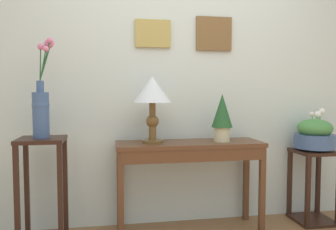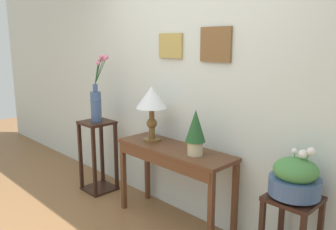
{
  "view_description": "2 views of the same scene",
  "coord_description": "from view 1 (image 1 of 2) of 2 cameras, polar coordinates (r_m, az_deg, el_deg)",
  "views": [
    {
      "loc": [
        -0.62,
        -1.54,
        1.19
      ],
      "look_at": [
        -0.15,
        1.14,
        1.01
      ],
      "focal_mm": 36.1,
      "sensor_mm": 36.0,
      "label": 1
    },
    {
      "loc": [
        2.22,
        -0.98,
        1.74
      ],
      "look_at": [
        -0.03,
        1.22,
        1.08
      ],
      "focal_mm": 36.6,
      "sensor_mm": 36.0,
      "label": 2
    }
  ],
  "objects": [
    {
      "name": "flower_vase_tall_left",
      "position": [
        2.73,
        -20.58,
        1.69
      ],
      "size": [
        0.16,
        0.21,
        0.77
      ],
      "color": "#3D5684",
      "rests_on": "pedestal_stand_left"
    },
    {
      "name": "potted_plant_on_console",
      "position": [
        2.91,
        9.12,
        -0.08
      ],
      "size": [
        0.18,
        0.18,
        0.41
      ],
      "color": "beige",
      "rests_on": "console_table"
    },
    {
      "name": "planter_bowl_wide_right",
      "position": [
        3.36,
        23.53,
        -3.04
      ],
      "size": [
        0.36,
        0.36,
        0.38
      ],
      "color": "#3D5684",
      "rests_on": "pedestal_stand_right"
    },
    {
      "name": "pedestal_stand_left",
      "position": [
        2.83,
        -20.38,
        -12.21
      ],
      "size": [
        0.34,
        0.34,
        0.85
      ],
      "color": "black",
      "rests_on": "ground"
    },
    {
      "name": "table_lamp",
      "position": [
        2.79,
        -2.66,
        3.55
      ],
      "size": [
        0.31,
        0.31,
        0.55
      ],
      "color": "brown",
      "rests_on": "console_table"
    },
    {
      "name": "pedestal_stand_right",
      "position": [
        3.45,
        23.31,
        -10.95
      ],
      "size": [
        0.34,
        0.34,
        0.67
      ],
      "color": "black",
      "rests_on": "ground"
    },
    {
      "name": "console_table",
      "position": [
        2.87,
        3.74,
        -6.87
      ],
      "size": [
        1.24,
        0.4,
        0.78
      ],
      "color": "#56331E",
      "rests_on": "ground"
    },
    {
      "name": "back_wall_with_art",
      "position": [
        3.12,
        1.5,
        7.57
      ],
      "size": [
        9.0,
        0.13,
        2.8
      ],
      "color": "silver",
      "rests_on": "ground"
    }
  ]
}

